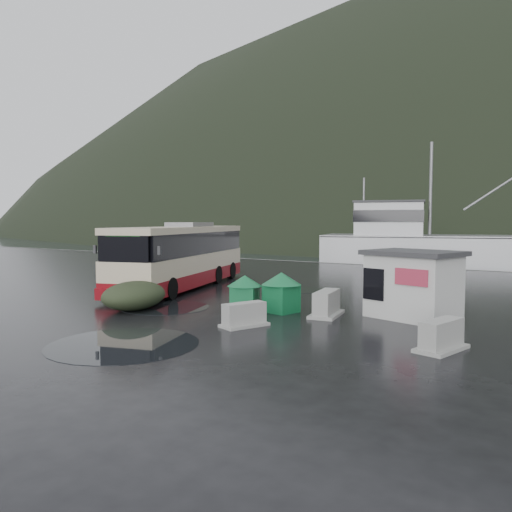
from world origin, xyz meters
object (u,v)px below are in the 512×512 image
Objects in this scene: waste_bin_left at (245,310)px; ticket_kiosk at (412,318)px; jersey_barrier_b at (244,326)px; waste_bin_right at (281,312)px; white_van at (157,282)px; fishing_trawler at (471,261)px; jersey_barrier_a at (326,316)px; coach_bus at (183,287)px; dome_tent at (134,310)px; jersey_barrier_c at (441,350)px.

ticket_kiosk is at bearing 18.55° from waste_bin_left.
waste_bin_right is at bearing 95.48° from jersey_barrier_b.
waste_bin_right is at bearing 17.05° from waste_bin_left.
white_van is at bearing -174.49° from ticket_kiosk.
fishing_trawler is at bearing 111.38° from ticket_kiosk.
waste_bin_left is at bearing -168.17° from jersey_barrier_a.
coach_bus is 6.53× the size of jersey_barrier_a.
white_van is at bearing 162.12° from jersey_barrier_a.
white_van is 4.12× the size of jersey_barrier_b.
jersey_barrier_b is at bearing -51.97° from white_van.
waste_bin_right is at bearing -40.51° from white_van.
dome_tent is 9.92m from ticket_kiosk.
white_van reaches higher than waste_bin_left.
jersey_barrier_c is at bearing -30.68° from jersey_barrier_a.
white_van is 12.34m from jersey_barrier_b.
jersey_barrier_b is at bearing -84.52° from waste_bin_right.
fishing_trawler is (9.02, 24.91, 0.00)m from coach_bus.
coach_bus is at bearing 157.66° from jersey_barrier_c.
waste_bin_right is at bearing -40.53° from coach_bus.
jersey_barrier_b is 5.83m from jersey_barrier_c.
white_van is at bearing 158.37° from jersey_barrier_c.
waste_bin_right is 0.92× the size of jersey_barrier_c.
waste_bin_right reaches higher than jersey_barrier_b.
coach_bus is 9.60m from jersey_barrier_a.
waste_bin_left is 0.90× the size of waste_bin_right.
white_van is 3.90× the size of jersey_barrier_c.
white_van reaches higher than ticket_kiosk.
coach_bus is 14.65m from jersey_barrier_c.
fishing_trawler is (2.87, 28.49, 0.00)m from waste_bin_left.
waste_bin_right is (10.06, -4.01, 0.00)m from white_van.
coach_bus is 7.95× the size of waste_bin_right.
waste_bin_right is 0.82× the size of jersey_barrier_a.
ticket_kiosk is (9.06, 4.03, 0.00)m from dome_tent.
jersey_barrier_a is at bearing 7.55° from waste_bin_right.
coach_bus is at bearing 142.58° from jersey_barrier_b.
jersey_barrier_b is at bearing -118.02° from ticket_kiosk.
fishing_trawler is at bearing 45.45° from white_van.
white_van is 26.73m from fishing_trawler.
white_van is 9.79m from waste_bin_left.
white_van reaches higher than waste_bin_right.
dome_tent reaches higher than jersey_barrier_a.
jersey_barrier_c is at bearing 0.88° from dome_tent.
jersey_barrier_c is (16.14, -6.40, 0.00)m from white_van.
coach_bus is 1.87× the size of white_van.
jersey_barrier_a is at bearing -104.90° from fishing_trawler.
waste_bin_left is 4.09m from dome_tent.
jersey_barrier_c is at bearing -21.50° from waste_bin_right.
coach_bus is at bearing -36.61° from white_van.
white_van is 14.55m from ticket_kiosk.
jersey_barrier_b is at bearing -115.40° from jersey_barrier_a.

